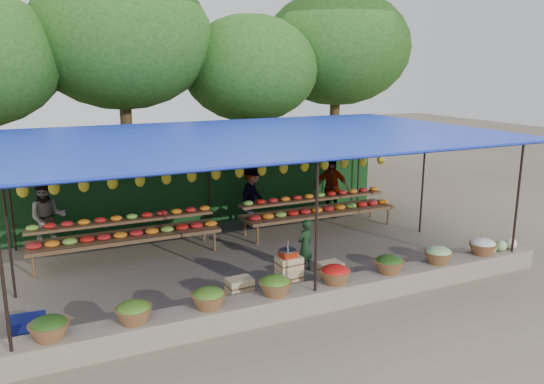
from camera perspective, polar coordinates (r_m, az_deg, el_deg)
name	(u,v)px	position (r m, az deg, el deg)	size (l,w,h in m)	color
ground	(251,259)	(12.03, -2.27, -7.25)	(60.00, 60.00, 0.00)	#665E4B
stone_curb	(311,298)	(9.67, 4.19, -11.30)	(10.60, 0.55, 0.40)	gray
stall_canopy	(249,141)	(11.43, -2.50, 5.54)	(10.80, 6.60, 2.82)	black
produce_baskets	(306,280)	(9.48, 3.69, -9.41)	(8.98, 0.58, 0.34)	brown
netting_backdrop	(206,179)	(14.53, -7.14, 1.38)	(10.60, 0.06, 2.50)	#1A4A1B
tree_row	(188,51)	(17.19, -8.98, 14.72)	(16.51, 5.50, 7.12)	#3D2616
fruit_table_left	(126,231)	(12.43, -15.44, -4.10)	(4.21, 0.95, 0.93)	#4D331F
fruit_table_right	(318,207)	(14.07, 5.01, -1.65)	(4.21, 0.95, 0.93)	#4D331F
crate_counter	(288,280)	(10.12, 1.69, -9.43)	(2.36, 0.36, 0.77)	tan
weighing_scale	(288,253)	(9.92, 1.72, -6.57)	(0.31, 0.31, 0.33)	#A8250D
vendor_seated	(305,246)	(11.20, 3.60, -5.77)	(0.41, 0.27, 1.13)	#173219
customer_left	(48,218)	(13.25, -22.97, -2.56)	(0.82, 0.64, 1.69)	slate
customer_mid	(253,196)	(14.30, -2.09, -0.40)	(1.09, 0.62, 1.68)	slate
customer_right	(331,188)	(15.29, 6.38, 0.47)	(1.00, 0.42, 1.70)	slate
blue_crate_front	(40,336)	(9.23, -23.71, -13.97)	(0.54, 0.39, 0.32)	navy
blue_crate_back	(27,327)	(9.59, -24.81, -13.02)	(0.55, 0.39, 0.33)	navy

